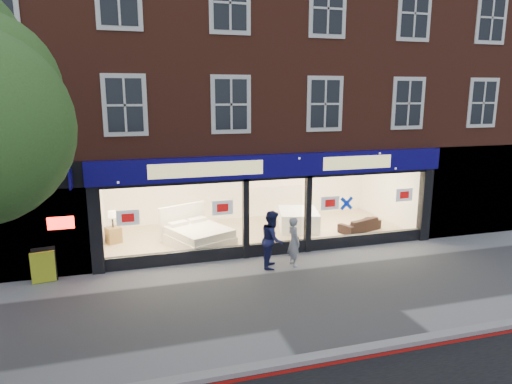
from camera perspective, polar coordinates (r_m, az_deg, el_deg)
name	(u,v)px	position (r m, az deg, el deg)	size (l,w,h in m)	color
ground	(315,292)	(12.37, 7.37, -12.32)	(120.00, 120.00, 0.00)	gray
kerb_line	(378,355)	(9.94, 14.98, -19.12)	(60.00, 0.10, 0.01)	#8C0A07
kerb_stone	(373,348)	(10.06, 14.38, -18.33)	(60.00, 0.25, 0.12)	gray
showroom_floor	(258,233)	(16.97, 0.21, -5.18)	(11.00, 4.50, 0.10)	tan
building	(245,51)	(17.88, -1.44, 17.18)	(19.00, 8.26, 10.30)	brown
display_bed	(197,235)	(15.64, -7.37, -5.30)	(2.47, 2.67, 1.21)	white
bedside_table	(114,235)	(16.43, -17.38, -5.14)	(0.45, 0.45, 0.55)	brown
mattress_stack	(298,219)	(17.36, 5.30, -3.44)	(1.83, 2.10, 0.71)	white
sofa	(360,224)	(17.48, 12.82, -3.95)	(1.70, 0.66, 0.50)	black
a_board	(44,266)	(13.95, -25.01, -8.37)	(0.63, 0.41, 0.97)	#C1CD24
pedestrian_grey	(294,242)	(13.83, 4.75, -6.20)	(0.55, 0.36, 1.52)	#97989E
pedestrian_blue	(273,239)	(13.67, 2.09, -5.91)	(0.84, 0.66, 1.74)	#1A1E4A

